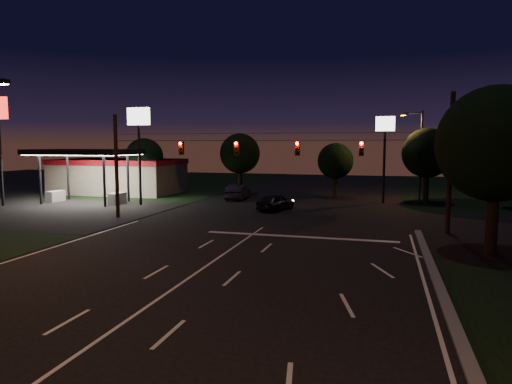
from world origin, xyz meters
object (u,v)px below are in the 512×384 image
(utility_pole_right, at_px, (447,234))
(tree_right_near, at_px, (496,145))
(car_oncoming_a, at_px, (276,202))
(car_oncoming_b, at_px, (238,192))

(utility_pole_right, relative_size, tree_right_near, 1.03)
(tree_right_near, relative_size, car_oncoming_a, 2.03)
(car_oncoming_a, height_order, car_oncoming_b, car_oncoming_b)
(car_oncoming_a, bearing_deg, utility_pole_right, 168.69)
(tree_right_near, xyz_separation_m, car_oncoming_b, (-20.11, 18.61, -4.89))
(tree_right_near, xyz_separation_m, car_oncoming_a, (-14.53, 12.01, -4.94))
(utility_pole_right, relative_size, car_oncoming_a, 2.09)
(utility_pole_right, distance_m, tree_right_near, 7.61)
(tree_right_near, distance_m, car_oncoming_b, 27.84)
(tree_right_near, bearing_deg, car_oncoming_b, 137.22)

